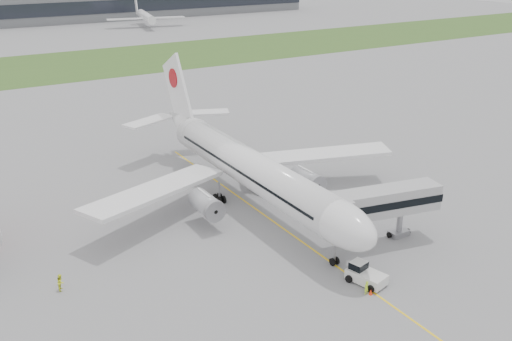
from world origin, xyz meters
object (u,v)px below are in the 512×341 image
jet_bridge (376,204)px  ground_crew_near (366,288)px  pushback_tug (364,274)px  airliner (246,165)px

jet_bridge → ground_crew_near: 12.09m
pushback_tug → jet_bridge: jet_bridge is taller
pushback_tug → ground_crew_near: bearing=-140.4°
airliner → pushback_tug: bearing=-88.7°
airliner → ground_crew_near: (-0.85, -26.22, -4.89)m
airliner → pushback_tug: airliner is taller
airliner → ground_crew_near: 26.68m
airliner → ground_crew_near: size_ratio=35.21×
ground_crew_near → jet_bridge: bearing=-143.5°
airliner → pushback_tug: 24.75m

